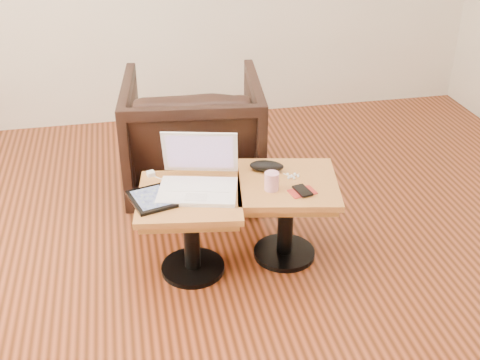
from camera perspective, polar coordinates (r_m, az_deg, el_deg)
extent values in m
cube|color=#411D0B|center=(2.91, 0.75, -11.08)|extent=(4.50, 4.50, 0.01)
cylinder|color=black|center=(3.08, -4.48, -8.27)|extent=(0.32, 0.32, 0.03)
cylinder|color=black|center=(2.96, -4.63, -5.10)|extent=(0.08, 0.08, 0.39)
cube|color=#A16C1E|center=(2.86, -4.77, -2.20)|extent=(0.51, 0.51, 0.04)
cube|color=brown|center=(2.85, -4.80, -1.63)|extent=(0.55, 0.55, 0.03)
cylinder|color=black|center=(3.18, 4.21, -6.88)|extent=(0.32, 0.32, 0.03)
cylinder|color=black|center=(3.06, 4.35, -3.76)|extent=(0.08, 0.08, 0.39)
cube|color=#A16C1E|center=(2.97, 4.48, -0.93)|extent=(0.53, 0.53, 0.04)
cube|color=brown|center=(2.96, 4.50, -0.37)|extent=(0.57, 0.57, 0.03)
cube|color=white|center=(2.84, -4.05, -1.08)|extent=(0.42, 0.33, 0.02)
cube|color=silver|center=(2.87, -3.98, -0.50)|extent=(0.32, 0.19, 0.00)
cube|color=silver|center=(2.77, -4.21, -1.63)|extent=(0.11, 0.09, 0.00)
cube|color=white|center=(2.92, -3.81, 2.66)|extent=(0.37, 0.16, 0.24)
cube|color=#9A4F3B|center=(2.92, -3.81, 2.66)|extent=(0.33, 0.13, 0.20)
cube|color=black|center=(2.81, -8.40, -1.80)|extent=(0.24, 0.27, 0.02)
cube|color=#191E38|center=(2.80, -8.42, -1.65)|extent=(0.19, 0.22, 0.00)
cube|color=white|center=(3.02, -8.46, 0.60)|extent=(0.04, 0.04, 0.02)
ellipsoid|color=black|center=(3.02, 2.54, 1.33)|extent=(0.19, 0.13, 0.05)
cylinder|color=#C54572|center=(2.85, 3.02, -0.11)|extent=(0.08, 0.08, 0.09)
sphere|color=white|center=(2.98, 4.93, 0.40)|extent=(0.01, 0.01, 0.01)
sphere|color=white|center=(3.00, 5.22, 0.58)|extent=(0.01, 0.01, 0.01)
sphere|color=white|center=(3.00, 4.54, 0.56)|extent=(0.01, 0.01, 0.01)
sphere|color=white|center=(2.98, 5.53, 0.37)|extent=(0.01, 0.01, 0.01)
sphere|color=white|center=(2.97, 4.63, 0.23)|extent=(0.01, 0.01, 0.01)
sphere|color=white|center=(2.96, 5.15, 0.19)|extent=(0.01, 0.01, 0.01)
cylinder|color=white|center=(2.99, 4.92, 0.32)|extent=(0.07, 0.04, 0.00)
cube|color=maroon|center=(2.86, 5.94, -1.13)|extent=(0.14, 0.11, 0.01)
cube|color=black|center=(2.85, 5.95, -1.00)|extent=(0.08, 0.12, 0.01)
imported|color=black|center=(3.59, -4.45, 4.15)|extent=(0.87, 0.89, 0.73)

